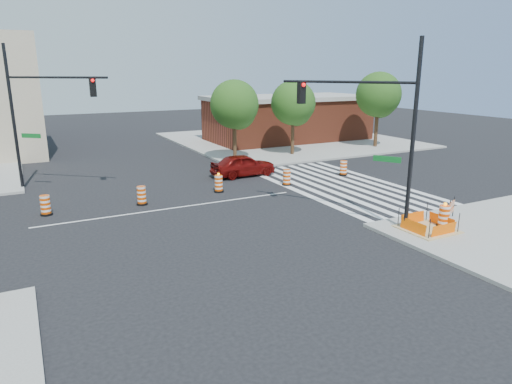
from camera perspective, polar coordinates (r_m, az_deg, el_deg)
ground at (r=24.75m, az=-10.23°, el=-1.98°), size 120.00×120.00×0.00m
sidewalk_ne at (r=48.19m, az=3.95°, el=6.54°), size 22.00×22.00×0.15m
crosswalk_east at (r=29.70m, az=10.33°, el=0.87°), size 6.75×13.50×0.01m
lane_centerline at (r=24.75m, az=-10.23°, el=-1.97°), size 14.00×0.12×0.01m
excavation_pit at (r=22.04m, az=20.62°, el=-4.25°), size 2.20×2.20×0.90m
brick_storefront at (r=47.92m, az=4.00°, el=9.19°), size 16.50×8.50×4.60m
red_coupe at (r=31.62m, az=-1.62°, el=3.39°), size 4.56×1.94×1.54m
signal_pole_se at (r=21.20m, az=14.57°, el=9.05°), size 3.52×5.38×8.33m
signal_pole_nw at (r=29.95m, az=-25.61°, el=9.86°), size 5.08×4.15×8.48m
pit_drum at (r=22.52m, az=22.44°, el=-2.91°), size 0.60×0.60×1.19m
barricade at (r=24.00m, az=23.27°, el=-1.77°), size 0.79×0.42×1.01m
tree_north_c at (r=36.19m, az=-2.68°, el=10.55°), size 3.80×3.80×6.46m
tree_north_d at (r=39.05m, az=4.70°, el=10.73°), size 3.73×3.73×6.34m
tree_north_e at (r=44.43m, az=15.06°, el=11.38°), size 4.13×4.13×7.03m
median_drum_1 at (r=25.40m, az=-24.82°, el=-1.59°), size 0.60×0.60×1.02m
median_drum_2 at (r=25.62m, az=-14.11°, el=-0.50°), size 0.60×0.60×1.02m
median_drum_3 at (r=27.53m, az=-4.69°, el=0.99°), size 0.60×0.60×1.18m
median_drum_4 at (r=29.14m, az=3.86°, el=1.77°), size 0.60×0.60×1.02m
median_drum_5 at (r=32.47m, az=10.87°, el=2.91°), size 0.60×0.60×1.02m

